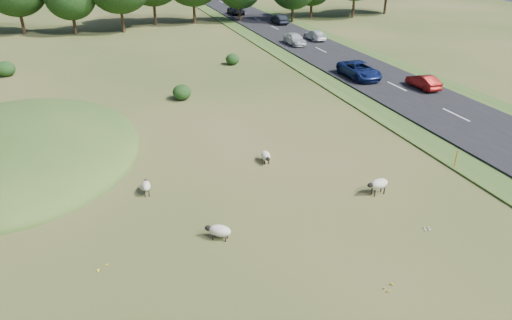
{
  "coord_description": "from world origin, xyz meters",
  "views": [
    {
      "loc": [
        -5.77,
        -18.85,
        12.9
      ],
      "look_at": [
        2.0,
        4.0,
        1.0
      ],
      "focal_mm": 32.0,
      "sensor_mm": 36.0,
      "label": 1
    }
  ],
  "objects_px": {
    "sheep_1": "(378,184)",
    "car_3": "(279,19)",
    "marker_post": "(456,159)",
    "sheep_2": "(219,231)",
    "car_0": "(295,39)",
    "car_6": "(359,70)",
    "sheep_0": "(266,156)",
    "car_5": "(236,11)",
    "car_4": "(423,82)",
    "sheep_3": "(146,186)",
    "car_2": "(315,35)"
  },
  "relations": [
    {
      "from": "sheep_1",
      "to": "car_3",
      "type": "bearing_deg",
      "value": -110.84
    },
    {
      "from": "marker_post",
      "to": "sheep_2",
      "type": "distance_m",
      "value": 15.79
    },
    {
      "from": "car_0",
      "to": "car_6",
      "type": "relative_size",
      "value": 0.79
    },
    {
      "from": "sheep_0",
      "to": "car_5",
      "type": "distance_m",
      "value": 58.82
    },
    {
      "from": "sheep_2",
      "to": "car_4",
      "type": "relative_size",
      "value": 0.35
    },
    {
      "from": "car_5",
      "to": "sheep_2",
      "type": "bearing_deg",
      "value": -107.25
    },
    {
      "from": "sheep_2",
      "to": "car_3",
      "type": "distance_m",
      "value": 57.52
    },
    {
      "from": "marker_post",
      "to": "sheep_2",
      "type": "relative_size",
      "value": 0.92
    },
    {
      "from": "marker_post",
      "to": "car_0",
      "type": "xyz_separation_m",
      "value": [
        4.21,
        34.94,
        0.4
      ]
    },
    {
      "from": "marker_post",
      "to": "sheep_1",
      "type": "bearing_deg",
      "value": -168.77
    },
    {
      "from": "sheep_0",
      "to": "car_4",
      "type": "relative_size",
      "value": 0.34
    },
    {
      "from": "marker_post",
      "to": "sheep_2",
      "type": "xyz_separation_m",
      "value": [
        -15.6,
        -2.44,
        -0.13
      ]
    },
    {
      "from": "sheep_1",
      "to": "car_6",
      "type": "xyz_separation_m",
      "value": [
        10.47,
        20.01,
        0.35
      ]
    },
    {
      "from": "car_4",
      "to": "car_6",
      "type": "distance_m",
      "value": 6.25
    },
    {
      "from": "car_0",
      "to": "sheep_1",
      "type": "bearing_deg",
      "value": -106.14
    },
    {
      "from": "sheep_2",
      "to": "sheep_3",
      "type": "xyz_separation_m",
      "value": [
        -2.75,
        5.33,
        0.07
      ]
    },
    {
      "from": "marker_post",
      "to": "sheep_1",
      "type": "relative_size",
      "value": 0.9
    },
    {
      "from": "car_0",
      "to": "car_3",
      "type": "distance_m",
      "value": 15.55
    },
    {
      "from": "car_4",
      "to": "car_0",
      "type": "bearing_deg",
      "value": -79.81
    },
    {
      "from": "car_6",
      "to": "car_3",
      "type": "bearing_deg",
      "value": 83.07
    },
    {
      "from": "sheep_1",
      "to": "sheep_3",
      "type": "relative_size",
      "value": 1.22
    },
    {
      "from": "car_5",
      "to": "car_6",
      "type": "height_order",
      "value": "car_6"
    },
    {
      "from": "car_0",
      "to": "car_3",
      "type": "height_order",
      "value": "car_0"
    },
    {
      "from": "sheep_2",
      "to": "car_2",
      "type": "distance_m",
      "value": 45.9
    },
    {
      "from": "sheep_1",
      "to": "car_5",
      "type": "xyz_separation_m",
      "value": [
        10.47,
        62.61,
        0.26
      ]
    },
    {
      "from": "car_6",
      "to": "car_4",
      "type": "bearing_deg",
      "value": -52.58
    },
    {
      "from": "sheep_0",
      "to": "car_6",
      "type": "relative_size",
      "value": 0.23
    },
    {
      "from": "car_3",
      "to": "car_4",
      "type": "bearing_deg",
      "value": 90.0
    },
    {
      "from": "sheep_3",
      "to": "car_6",
      "type": "distance_m",
      "value": 27.59
    },
    {
      "from": "sheep_2",
      "to": "car_2",
      "type": "xyz_separation_m",
      "value": [
        23.61,
        39.36,
        0.41
      ]
    },
    {
      "from": "sheep_2",
      "to": "sheep_3",
      "type": "distance_m",
      "value": 6.0
    },
    {
      "from": "car_2",
      "to": "car_3",
      "type": "relative_size",
      "value": 1.01
    },
    {
      "from": "car_3",
      "to": "car_6",
      "type": "height_order",
      "value": "car_6"
    },
    {
      "from": "marker_post",
      "to": "car_3",
      "type": "distance_m",
      "value": 50.66
    },
    {
      "from": "sheep_1",
      "to": "sheep_2",
      "type": "xyz_separation_m",
      "value": [
        -9.34,
        -1.19,
        -0.19
      ]
    },
    {
      "from": "car_0",
      "to": "car_2",
      "type": "height_order",
      "value": "car_0"
    },
    {
      "from": "sheep_0",
      "to": "sheep_3",
      "type": "distance_m",
      "value": 7.75
    },
    {
      "from": "car_0",
      "to": "car_5",
      "type": "relative_size",
      "value": 0.9
    },
    {
      "from": "marker_post",
      "to": "sheep_3",
      "type": "height_order",
      "value": "marker_post"
    },
    {
      "from": "car_6",
      "to": "marker_post",
      "type": "bearing_deg",
      "value": -102.65
    },
    {
      "from": "car_3",
      "to": "car_5",
      "type": "relative_size",
      "value": 0.9
    },
    {
      "from": "sheep_2",
      "to": "car_5",
      "type": "xyz_separation_m",
      "value": [
        19.81,
        63.8,
        0.45
      ]
    },
    {
      "from": "sheep_3",
      "to": "car_4",
      "type": "height_order",
      "value": "car_4"
    },
    {
      "from": "car_2",
      "to": "sheep_0",
      "type": "bearing_deg",
      "value": 59.94
    },
    {
      "from": "car_3",
      "to": "car_4",
      "type": "xyz_separation_m",
      "value": [
        0.0,
        -36.21,
        -0.1
      ]
    },
    {
      "from": "car_5",
      "to": "car_6",
      "type": "distance_m",
      "value": 42.6
    },
    {
      "from": "car_3",
      "to": "car_5",
      "type": "xyz_separation_m",
      "value": [
        -3.8,
        11.35,
        -0.04
      ]
    },
    {
      "from": "sheep_1",
      "to": "sheep_2",
      "type": "height_order",
      "value": "sheep_1"
    },
    {
      "from": "car_5",
      "to": "car_4",
      "type": "bearing_deg",
      "value": -85.43
    },
    {
      "from": "marker_post",
      "to": "car_5",
      "type": "height_order",
      "value": "car_5"
    }
  ]
}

